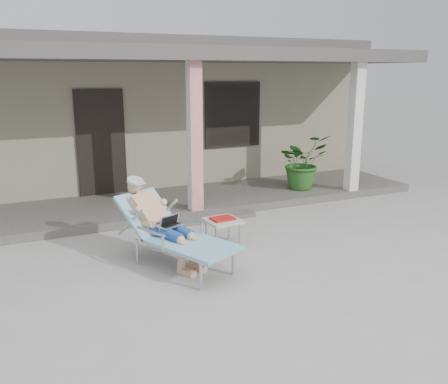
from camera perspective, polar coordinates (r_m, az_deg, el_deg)
name	(u,v)px	position (r m, az deg, el deg)	size (l,w,h in m)	color
ground	(250,258)	(6.82, 3.19, -7.96)	(60.00, 60.00, 0.00)	#9E9E99
house	(134,108)	(12.47, -10.83, 9.86)	(10.40, 5.40, 3.30)	gray
porch_deck	(180,202)	(9.41, -5.26, -1.19)	(10.00, 2.00, 0.15)	#605B56
porch_overhang	(178,60)	(9.02, -5.55, 15.56)	(10.00, 2.30, 2.85)	silver
porch_step	(202,220)	(8.39, -2.66, -3.35)	(2.00, 0.30, 0.07)	#605B56
lounger	(167,211)	(6.43, -6.84, -2.34)	(1.39, 1.93, 1.22)	#B7B7BC
side_table	(223,222)	(7.18, -0.17, -3.63)	(0.53, 0.53, 0.44)	#BABAB5
potted_palm	(302,162)	(10.18, 9.41, 3.63)	(1.04, 0.90, 1.15)	#26591E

